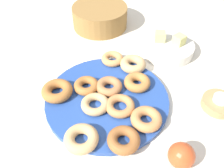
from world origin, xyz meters
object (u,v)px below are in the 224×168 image
donut_1 (120,106)px  donut_2 (57,91)px  donut_7 (109,86)px  apple (181,156)px  melon_chunk_left (160,37)px  donut_6 (112,59)px  donut_9 (95,104)px  donut_10 (124,140)px  donut_plate (107,99)px  basket (100,17)px  donut_3 (146,119)px  candle_holder (219,103)px  fruit_bowl (167,48)px  donut_8 (133,64)px  tealight (221,99)px  donut_0 (137,82)px  donut_4 (86,87)px  donut_5 (81,139)px  melon_chunk_right (179,40)px

donut_1 → donut_2: (-0.19, -0.04, 0.00)m
donut_7 → apple: apple is taller
donut_1 → melon_chunk_left: bearing=92.9°
donut_2 → donut_6: size_ratio=1.23×
donut_9 → donut_10: bearing=-27.3°
donut_plate → basket: 0.43m
donut_3 → candle_holder: donut_3 is taller
basket → candle_holder: bearing=-21.5°
donut_9 → fruit_bowl: 0.38m
donut_3 → donut_10: bearing=-104.7°
donut_2 → donut_8: size_ratio=1.07×
donut_10 → tealight: 0.31m
donut_7 → apple: size_ratio=1.25×
melon_chunk_left → donut_0: bearing=-85.2°
donut_8 → melon_chunk_left: (0.03, 0.16, 0.03)m
donut_4 → apple: (0.33, -0.08, 0.00)m
donut_0 → donut_2: (-0.19, -0.15, 0.00)m
donut_9 → tealight: bearing=32.0°
candle_holder → tealight: (0.00, 0.00, 0.02)m
basket → donut_1: bearing=-51.5°
donut_9 → candle_holder: bearing=32.0°
donut_1 → donut_5: size_ratio=0.95×
donut_6 → melon_chunk_left: bearing=57.3°
donut_0 → fruit_bowl: 0.23m
tealight → melon_chunk_left: melon_chunk_left is taller
donut_6 → melon_chunk_right: melon_chunk_right is taller
donut_plate → apple: apple is taller
donut_7 → candle_holder: size_ratio=0.82×
donut_1 → donut_3: size_ratio=0.99×
donut_9 → donut_2: bearing=-173.3°
donut_0 → donut_4: donut_0 is taller
donut_4 → melon_chunk_left: melon_chunk_left is taller
donut_7 → donut_10: bearing=-48.9°
donut_0 → donut_10: size_ratio=0.98×
donut_8 → donut_4: bearing=-115.9°
donut_plate → candle_holder: bearing=25.8°
donut_6 → basket: bearing=130.9°
donut_4 → tealight: 0.40m
donut_5 → donut_9: donut_5 is taller
donut_7 → basket: basket is taller
donut_10 → melon_chunk_right: (-0.01, 0.45, 0.03)m
donut_6 → donut_4: bearing=-91.4°
fruit_bowl → melon_chunk_right: (0.03, 0.01, 0.04)m
donut_plate → donut_10: donut_10 is taller
donut_1 → basket: 0.48m
apple → donut_5: bearing=-161.5°
donut_0 → donut_3: 0.14m
donut_9 → melon_chunk_left: size_ratio=2.27×
donut_plate → donut_2: size_ratio=3.97×
donut_10 → candle_holder: 0.31m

